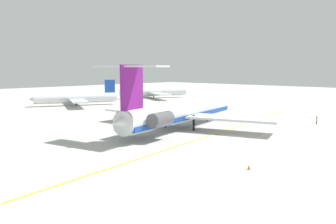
% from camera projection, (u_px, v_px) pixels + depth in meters
% --- Properties ---
extents(ground, '(366.90, 366.90, 0.00)m').
position_uv_depth(ground, '(234.00, 138.00, 62.32)').
color(ground, '#B7B5AD').
extents(main_jetliner, '(43.43, 38.68, 12.73)m').
position_uv_depth(main_jetliner, '(179.00, 112.00, 71.37)').
color(main_jetliner, silver).
rests_on(main_jetliner, ground).
extents(airliner_mid_left, '(26.18, 26.47, 8.33)m').
position_uv_depth(airliner_mid_left, '(74.00, 98.00, 116.77)').
color(airliner_mid_left, silver).
rests_on(airliner_mid_left, ground).
extents(airliner_mid_right, '(28.00, 28.27, 8.83)m').
position_uv_depth(airliner_mid_right, '(155.00, 92.00, 146.77)').
color(airliner_mid_right, silver).
rests_on(airliner_mid_right, ground).
extents(ground_crew_near_nose, '(0.43, 0.27, 1.70)m').
position_uv_depth(ground_crew_near_nose, '(168.00, 108.00, 99.92)').
color(ground_crew_near_nose, black).
rests_on(ground_crew_near_nose, ground).
extents(ground_crew_near_tail, '(0.35, 0.28, 1.65)m').
position_uv_depth(ground_crew_near_tail, '(129.00, 110.00, 95.37)').
color(ground_crew_near_tail, black).
rests_on(ground_crew_near_tail, ground).
extents(ground_crew_portside, '(0.46, 0.29, 1.82)m').
position_uv_depth(ground_crew_portside, '(317.00, 119.00, 77.36)').
color(ground_crew_portside, black).
rests_on(ground_crew_portside, ground).
extents(safety_cone_nose, '(0.40, 0.40, 0.55)m').
position_uv_depth(safety_cone_nose, '(249.00, 167.00, 43.01)').
color(safety_cone_nose, '#EA590F').
rests_on(safety_cone_nose, ground).
extents(taxiway_centreline, '(84.47, 13.24, 0.01)m').
position_uv_depth(taxiway_centreline, '(217.00, 133.00, 67.03)').
color(taxiway_centreline, gold).
rests_on(taxiway_centreline, ground).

